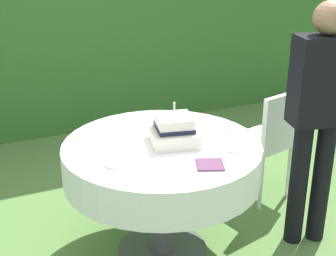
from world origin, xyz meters
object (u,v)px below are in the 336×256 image
(wedding_cake, at_px, (175,131))
(standing_person, at_px, (319,111))
(cake_table, at_px, (162,163))
(napkin_stack, at_px, (210,165))
(serving_plate_far, at_px, (224,129))
(serving_plate_left, at_px, (114,164))
(serving_plate_near, at_px, (233,148))
(garden_chair, at_px, (270,135))

(wedding_cake, bearing_deg, standing_person, -16.74)
(cake_table, bearing_deg, napkin_stack, -72.00)
(serving_plate_far, distance_m, serving_plate_left, 0.84)
(serving_plate_near, bearing_deg, cake_table, 144.76)
(wedding_cake, distance_m, napkin_stack, 0.37)
(serving_plate_far, distance_m, napkin_stack, 0.54)
(serving_plate_far, height_order, garden_chair, garden_chair)
(wedding_cake, bearing_deg, serving_plate_far, 8.40)
(serving_plate_near, distance_m, serving_plate_left, 0.71)
(serving_plate_left, xyz_separation_m, standing_person, (1.30, -0.12, 0.15))
(serving_plate_near, xyz_separation_m, serving_plate_left, (-0.71, 0.09, 0.00))
(cake_table, height_order, napkin_stack, napkin_stack)
(serving_plate_near, height_order, napkin_stack, serving_plate_near)
(cake_table, relative_size, garden_chair, 1.36)
(standing_person, bearing_deg, serving_plate_left, 174.88)
(cake_table, xyz_separation_m, wedding_cake, (0.08, -0.01, 0.21))
(serving_plate_near, height_order, serving_plate_left, same)
(cake_table, relative_size, serving_plate_near, 9.78)
(cake_table, relative_size, wedding_cake, 3.60)
(standing_person, bearing_deg, serving_plate_near, 177.52)
(napkin_stack, distance_m, standing_person, 0.84)
(cake_table, height_order, serving_plate_near, serving_plate_near)
(cake_table, bearing_deg, serving_plate_near, -35.24)
(wedding_cake, relative_size, serving_plate_left, 3.24)
(serving_plate_left, bearing_deg, napkin_stack, -24.70)
(serving_plate_near, height_order, serving_plate_far, same)
(serving_plate_near, bearing_deg, standing_person, -2.48)
(garden_chair, bearing_deg, cake_table, -164.28)
(wedding_cake, distance_m, standing_person, 0.90)
(napkin_stack, bearing_deg, serving_plate_left, 155.30)
(wedding_cake, height_order, napkin_stack, wedding_cake)
(serving_plate_near, distance_m, standing_person, 0.61)
(serving_plate_near, relative_size, napkin_stack, 0.83)
(garden_chair, xyz_separation_m, standing_person, (-0.08, -0.56, 0.39))
(napkin_stack, bearing_deg, garden_chair, 36.50)
(wedding_cake, distance_m, serving_plate_left, 0.46)
(wedding_cake, xyz_separation_m, serving_plate_far, (0.38, 0.06, -0.07))
(wedding_cake, distance_m, garden_chair, 1.03)
(serving_plate_left, bearing_deg, serving_plate_near, -7.31)
(garden_chair, distance_m, standing_person, 0.69)
(serving_plate_far, bearing_deg, garden_chair, 23.57)
(serving_plate_near, xyz_separation_m, garden_chair, (0.67, 0.53, -0.24))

